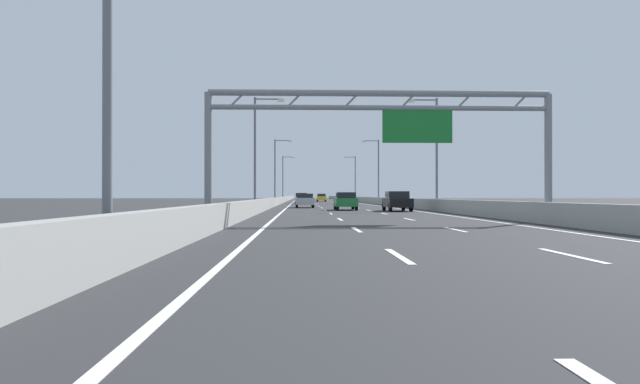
% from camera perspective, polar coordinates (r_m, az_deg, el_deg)
% --- Properties ---
extents(ground_plane, '(260.00, 260.00, 0.00)m').
position_cam_1_polar(ground_plane, '(99.45, 0.33, -1.03)').
color(ground_plane, '#2D2D30').
extents(lane_dash_left_1, '(0.16, 3.00, 0.01)m').
position_cam_1_polar(lane_dash_left_1, '(12.10, 7.76, -6.27)').
color(lane_dash_left_1, white).
rests_on(lane_dash_left_1, ground_plane).
extents(lane_dash_left_2, '(0.16, 3.00, 0.01)m').
position_cam_1_polar(lane_dash_left_2, '(21.00, 3.64, -3.74)').
color(lane_dash_left_2, white).
rests_on(lane_dash_left_2, ground_plane).
extents(lane_dash_left_3, '(0.16, 3.00, 0.01)m').
position_cam_1_polar(lane_dash_left_3, '(29.96, 1.98, -2.71)').
color(lane_dash_left_3, white).
rests_on(lane_dash_left_3, ground_plane).
extents(lane_dash_left_4, '(0.16, 3.00, 0.01)m').
position_cam_1_polar(lane_dash_left_4, '(38.94, 1.09, -2.15)').
color(lane_dash_left_4, white).
rests_on(lane_dash_left_4, ground_plane).
extents(lane_dash_left_5, '(0.16, 3.00, 0.01)m').
position_cam_1_polar(lane_dash_left_5, '(47.92, 0.54, -1.81)').
color(lane_dash_left_5, white).
rests_on(lane_dash_left_5, ground_plane).
extents(lane_dash_left_6, '(0.16, 3.00, 0.01)m').
position_cam_1_polar(lane_dash_left_6, '(56.91, 0.16, -1.57)').
color(lane_dash_left_6, white).
rests_on(lane_dash_left_6, ground_plane).
extents(lane_dash_left_7, '(0.16, 3.00, 0.01)m').
position_cam_1_polar(lane_dash_left_7, '(65.91, -0.12, -1.40)').
color(lane_dash_left_7, white).
rests_on(lane_dash_left_7, ground_plane).
extents(lane_dash_left_8, '(0.16, 3.00, 0.01)m').
position_cam_1_polar(lane_dash_left_8, '(74.90, -0.33, -1.26)').
color(lane_dash_left_8, white).
rests_on(lane_dash_left_8, ground_plane).
extents(lane_dash_left_9, '(0.16, 3.00, 0.01)m').
position_cam_1_polar(lane_dash_left_9, '(83.90, -0.49, -1.16)').
color(lane_dash_left_9, white).
rests_on(lane_dash_left_9, ground_plane).
extents(lane_dash_left_10, '(0.16, 3.00, 0.01)m').
position_cam_1_polar(lane_dash_left_10, '(92.89, -0.63, -1.08)').
color(lane_dash_left_10, white).
rests_on(lane_dash_left_10, ground_plane).
extents(lane_dash_left_11, '(0.16, 3.00, 0.01)m').
position_cam_1_polar(lane_dash_left_11, '(101.89, -0.74, -1.01)').
color(lane_dash_left_11, white).
rests_on(lane_dash_left_11, ground_plane).
extents(lane_dash_left_12, '(0.16, 3.00, 0.01)m').
position_cam_1_polar(lane_dash_left_12, '(110.89, -0.83, -0.95)').
color(lane_dash_left_12, white).
rests_on(lane_dash_left_12, ground_plane).
extents(lane_dash_left_13, '(0.16, 3.00, 0.01)m').
position_cam_1_polar(lane_dash_left_13, '(119.89, -0.91, -0.90)').
color(lane_dash_left_13, white).
rests_on(lane_dash_left_13, ground_plane).
extents(lane_dash_left_14, '(0.16, 3.00, 0.01)m').
position_cam_1_polar(lane_dash_left_14, '(128.89, -0.97, -0.86)').
color(lane_dash_left_14, white).
rests_on(lane_dash_left_14, ground_plane).
extents(lane_dash_left_15, '(0.16, 3.00, 0.01)m').
position_cam_1_polar(lane_dash_left_15, '(137.88, -1.03, -0.83)').
color(lane_dash_left_15, white).
rests_on(lane_dash_left_15, ground_plane).
extents(lane_dash_left_16, '(0.16, 3.00, 0.01)m').
position_cam_1_polar(lane_dash_left_16, '(146.88, -1.08, -0.79)').
color(lane_dash_left_16, white).
rests_on(lane_dash_left_16, ground_plane).
extents(lane_dash_left_17, '(0.16, 3.00, 0.01)m').
position_cam_1_polar(lane_dash_left_17, '(155.88, -1.13, -0.76)').
color(lane_dash_left_17, white).
rests_on(lane_dash_left_17, ground_plane).
extents(lane_dash_right_1, '(0.16, 3.00, 0.01)m').
position_cam_1_polar(lane_dash_right_1, '(13.18, 23.45, -5.75)').
color(lane_dash_right_1, white).
rests_on(lane_dash_right_1, ground_plane).
extents(lane_dash_right_2, '(0.16, 3.00, 0.01)m').
position_cam_1_polar(lane_dash_right_2, '(21.64, 13.19, -3.63)').
color(lane_dash_right_2, white).
rests_on(lane_dash_right_2, ground_plane).
extents(lane_dash_right_3, '(0.16, 3.00, 0.01)m').
position_cam_1_polar(lane_dash_right_3, '(30.41, 8.77, -2.67)').
color(lane_dash_right_3, white).
rests_on(lane_dash_right_3, ground_plane).
extents(lane_dash_right_4, '(0.16, 3.00, 0.01)m').
position_cam_1_polar(lane_dash_right_4, '(39.29, 6.35, -2.14)').
color(lane_dash_right_4, white).
rests_on(lane_dash_right_4, ground_plane).
extents(lane_dash_right_5, '(0.16, 3.00, 0.01)m').
position_cam_1_polar(lane_dash_right_5, '(48.21, 4.82, -1.80)').
color(lane_dash_right_5, white).
rests_on(lane_dash_right_5, ground_plane).
extents(lane_dash_right_6, '(0.16, 3.00, 0.01)m').
position_cam_1_polar(lane_dash_right_6, '(57.15, 3.77, -1.56)').
color(lane_dash_right_6, white).
rests_on(lane_dash_right_6, ground_plane).
extents(lane_dash_right_7, '(0.16, 3.00, 0.01)m').
position_cam_1_polar(lane_dash_right_7, '(66.11, 3.00, -1.39)').
color(lane_dash_right_7, white).
rests_on(lane_dash_right_7, ground_plane).
extents(lane_dash_right_8, '(0.16, 3.00, 0.01)m').
position_cam_1_polar(lane_dash_right_8, '(75.08, 2.42, -1.26)').
color(lane_dash_right_8, white).
rests_on(lane_dash_right_8, ground_plane).
extents(lane_dash_right_9, '(0.16, 3.00, 0.01)m').
position_cam_1_polar(lane_dash_right_9, '(84.06, 1.96, -1.16)').
color(lane_dash_right_9, white).
rests_on(lane_dash_right_9, ground_plane).
extents(lane_dash_right_10, '(0.16, 3.00, 0.01)m').
position_cam_1_polar(lane_dash_right_10, '(93.04, 1.59, -1.08)').
color(lane_dash_right_10, white).
rests_on(lane_dash_right_10, ground_plane).
extents(lane_dash_right_11, '(0.16, 3.00, 0.01)m').
position_cam_1_polar(lane_dash_right_11, '(102.03, 1.28, -1.01)').
color(lane_dash_right_11, white).
rests_on(lane_dash_right_11, ground_plane).
extents(lane_dash_right_12, '(0.16, 3.00, 0.01)m').
position_cam_1_polar(lane_dash_right_12, '(111.01, 1.03, -0.95)').
color(lane_dash_right_12, white).
rests_on(lane_dash_right_12, ground_plane).
extents(lane_dash_right_13, '(0.16, 3.00, 0.01)m').
position_cam_1_polar(lane_dash_right_13, '(120.00, 0.81, -0.90)').
color(lane_dash_right_13, white).
rests_on(lane_dash_right_13, ground_plane).
extents(lane_dash_right_14, '(0.16, 3.00, 0.01)m').
position_cam_1_polar(lane_dash_right_14, '(128.99, 0.62, -0.86)').
color(lane_dash_right_14, white).
rests_on(lane_dash_right_14, ground_plane).
extents(lane_dash_right_15, '(0.16, 3.00, 0.01)m').
position_cam_1_polar(lane_dash_right_15, '(137.98, 0.46, -0.82)').
color(lane_dash_right_15, white).
rests_on(lane_dash_right_15, ground_plane).
extents(lane_dash_right_16, '(0.16, 3.00, 0.01)m').
position_cam_1_polar(lane_dash_right_16, '(146.98, 0.32, -0.79)').
color(lane_dash_right_16, white).
rests_on(lane_dash_right_16, ground_plane).
extents(lane_dash_right_17, '(0.16, 3.00, 0.01)m').
position_cam_1_polar(lane_dash_right_17, '(155.97, 0.19, -0.76)').
color(lane_dash_right_17, white).
rests_on(lane_dash_right_17, ground_plane).
extents(edge_line_left, '(0.16, 176.00, 0.01)m').
position_cam_1_polar(edge_line_left, '(87.39, -2.81, -1.13)').
color(edge_line_left, white).
rests_on(edge_line_left, ground_plane).
extents(edge_line_right, '(0.16, 176.00, 0.01)m').
position_cam_1_polar(edge_line_right, '(87.84, 4.05, -1.12)').
color(edge_line_right, white).
rests_on(edge_line_right, ground_plane).
extents(barrier_left, '(0.45, 220.00, 0.95)m').
position_cam_1_polar(barrier_left, '(109.41, -3.49, -0.72)').
color(barrier_left, '#9E9E99').
rests_on(barrier_left, ground_plane).
extents(barrier_right, '(0.45, 220.00, 0.95)m').
position_cam_1_polar(barrier_right, '(109.89, 3.73, -0.71)').
color(barrier_right, '#9E9E99').
rests_on(barrier_right, ground_plane).
extents(sign_gantry, '(16.91, 0.36, 6.36)m').
position_cam_1_polar(sign_gantry, '(28.36, 6.39, 6.99)').
color(sign_gantry, gray).
rests_on(sign_gantry, ground_plane).
extents(streetlamp_left_mid, '(2.58, 0.28, 9.50)m').
position_cam_1_polar(streetlamp_left_mid, '(48.97, -6.16, 4.54)').
color(streetlamp_left_mid, slate).
rests_on(streetlamp_left_mid, ground_plane).
extents(streetlamp_right_mid, '(2.58, 0.28, 9.50)m').
position_cam_1_polar(streetlamp_right_mid, '(50.12, 11.17, 4.43)').
color(streetlamp_right_mid, slate).
rests_on(streetlamp_right_mid, ground_plane).
extents(streetlamp_left_far, '(2.58, 0.28, 9.50)m').
position_cam_1_polar(streetlamp_left_far, '(85.79, -4.31, 2.46)').
color(streetlamp_left_far, slate).
rests_on(streetlamp_left_far, ground_plane).
extents(streetlamp_right_far, '(2.58, 0.28, 9.50)m').
position_cam_1_polar(streetlamp_right_far, '(86.45, 5.63, 2.44)').
color(streetlamp_right_far, slate).
rests_on(streetlamp_right_far, ground_plane).
extents(streetlamp_left_distant, '(2.58, 0.28, 9.50)m').
position_cam_1_polar(streetlamp_left_distant, '(122.69, -3.58, 1.63)').
color(streetlamp_left_distant, slate).
rests_on(streetlamp_left_distant, ground_plane).
extents(streetlamp_right_distant, '(2.58, 0.28, 9.50)m').
position_cam_1_polar(streetlamp_right_distant, '(123.15, 3.39, 1.62)').
color(streetlamp_right_distant, slate).
rests_on(streetlamp_right_distant, ground_plane).
extents(blue_car, '(1.75, 4.17, 1.49)m').
position_cam_1_polar(blue_car, '(123.50, -1.76, -0.53)').
color(blue_car, '#2347AD').
rests_on(blue_car, ground_plane).
extents(green_car, '(1.77, 4.32, 1.50)m').
position_cam_1_polar(green_car, '(48.69, 2.53, -0.90)').
color(green_car, '#1E7A38').
rests_on(green_car, ground_plane).
extents(black_car, '(1.80, 4.42, 1.56)m').
position_cam_1_polar(black_car, '(45.82, 7.61, -0.89)').
color(black_car, black).
rests_on(black_car, ground_plane).
extents(orange_car, '(1.73, 4.45, 1.53)m').
position_cam_1_polar(orange_car, '(102.48, -1.77, -0.57)').
color(orange_car, orange).
rests_on(orange_car, ground_plane).
extents(silver_car, '(1.81, 4.29, 1.41)m').
position_cam_1_polar(silver_car, '(57.87, -1.51, -0.82)').
color(silver_car, '#A8ADB2').
rests_on(silver_car, ground_plane).
extents(yellow_car, '(1.79, 4.27, 1.52)m').
position_cam_1_polar(yellow_car, '(111.82, 0.14, -0.55)').
color(yellow_car, yellow).
rests_on(yellow_car, ground_plane).
extents(white_car, '(1.75, 4.28, 1.56)m').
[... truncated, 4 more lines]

